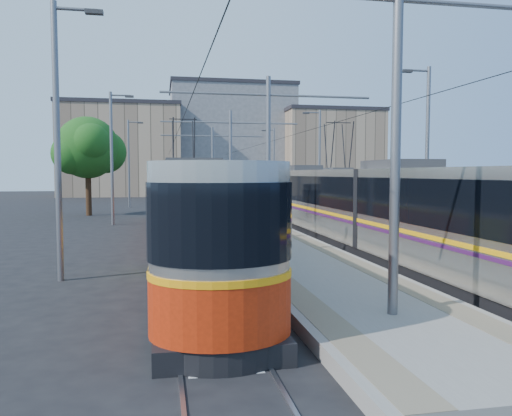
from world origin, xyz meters
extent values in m
plane|color=black|center=(0.00, 0.00, 0.00)|extent=(160.00, 160.00, 0.00)
cube|color=gray|center=(0.00, 17.00, 0.15)|extent=(4.00, 50.00, 0.30)
cube|color=gray|center=(-1.45, 17.00, 0.30)|extent=(0.70, 50.00, 0.01)
cube|color=gray|center=(1.45, 17.00, 0.30)|extent=(0.70, 50.00, 0.01)
cube|color=gray|center=(-4.32, 17.00, 0.01)|extent=(0.07, 70.00, 0.03)
cube|color=gray|center=(-2.88, 17.00, 0.01)|extent=(0.07, 70.00, 0.03)
cube|color=gray|center=(2.88, 17.00, 0.01)|extent=(0.07, 70.00, 0.03)
cube|color=gray|center=(4.32, 17.00, 0.01)|extent=(0.07, 70.00, 0.03)
cube|color=silver|center=(-3.60, -3.00, 0.01)|extent=(1.20, 5.00, 0.01)
cube|color=black|center=(-3.60, 8.95, 0.20)|extent=(2.30, 29.21, 0.40)
cube|color=#B7B2A8|center=(-3.60, 8.95, 1.85)|extent=(2.40, 27.61, 2.90)
cube|color=black|center=(-3.60, 8.95, 2.35)|extent=(2.43, 27.61, 1.30)
cube|color=orange|center=(-3.60, 8.95, 1.45)|extent=(2.43, 27.61, 0.12)
cube|color=#BB270A|center=(-3.60, 8.95, 0.95)|extent=(2.42, 27.61, 1.10)
cube|color=#2D2D30|center=(-3.60, 8.95, 3.45)|extent=(1.68, 3.00, 0.30)
cube|color=black|center=(3.60, 9.13, 0.20)|extent=(2.30, 30.63, 0.40)
cube|color=beige|center=(3.60, 9.13, 1.85)|extent=(2.40, 29.03, 2.90)
cube|color=black|center=(3.60, 9.13, 2.35)|extent=(2.43, 29.03, 1.30)
cube|color=#FFAF0D|center=(3.60, 9.13, 1.45)|extent=(2.43, 29.03, 0.12)
cube|color=#43154C|center=(3.60, 9.13, 1.30)|extent=(2.43, 29.03, 0.10)
cube|color=#2D2D30|center=(3.60, 9.13, 3.45)|extent=(1.68, 3.00, 0.30)
cylinder|color=slate|center=(0.00, -4.00, 3.80)|extent=(0.20, 0.20, 7.00)
cylinder|color=slate|center=(0.00, -4.00, 6.50)|extent=(9.20, 0.10, 0.10)
cylinder|color=slate|center=(0.00, 8.00, 3.80)|extent=(0.20, 0.20, 7.00)
cylinder|color=slate|center=(0.00, 8.00, 6.50)|extent=(9.20, 0.10, 0.10)
cylinder|color=slate|center=(0.00, 20.00, 3.80)|extent=(0.20, 0.20, 7.00)
cylinder|color=slate|center=(0.00, 20.00, 6.50)|extent=(9.20, 0.10, 0.10)
cylinder|color=slate|center=(0.00, 32.00, 3.80)|extent=(0.20, 0.20, 7.00)
cylinder|color=slate|center=(0.00, 32.00, 6.50)|extent=(9.20, 0.10, 0.10)
cylinder|color=black|center=(-3.60, 17.00, 5.55)|extent=(0.02, 70.00, 0.02)
cylinder|color=black|center=(3.60, 17.00, 5.55)|extent=(0.02, 70.00, 0.02)
cylinder|color=slate|center=(-7.50, 2.00, 4.00)|extent=(0.18, 0.18, 8.00)
cube|color=#2D2D30|center=(-6.40, 2.00, 7.75)|extent=(0.50, 0.22, 0.12)
cylinder|color=slate|center=(-7.50, 18.00, 4.00)|extent=(0.18, 0.18, 8.00)
cube|color=#2D2D30|center=(-6.40, 18.00, 7.75)|extent=(0.50, 0.22, 0.12)
cylinder|color=slate|center=(-7.50, 34.00, 4.00)|extent=(0.18, 0.18, 8.00)
cube|color=#2D2D30|center=(-6.40, 34.00, 7.75)|extent=(0.50, 0.22, 0.12)
cylinder|color=slate|center=(7.50, 8.00, 4.00)|extent=(0.18, 0.18, 8.00)
cube|color=#2D2D30|center=(6.40, 8.00, 7.75)|extent=(0.50, 0.22, 0.12)
cylinder|color=slate|center=(7.50, 24.00, 4.00)|extent=(0.18, 0.18, 8.00)
cube|color=#2D2D30|center=(6.40, 24.00, 7.75)|extent=(0.50, 0.22, 0.12)
cylinder|color=slate|center=(7.50, 40.00, 4.00)|extent=(0.18, 0.18, 8.00)
cube|color=#2D2D30|center=(6.40, 40.00, 7.75)|extent=(0.50, 0.22, 0.12)
cube|color=black|center=(0.13, 16.82, 1.39)|extent=(0.80, 1.07, 2.18)
cube|color=black|center=(0.13, 16.82, 1.53)|extent=(0.85, 1.11, 1.14)
cylinder|color=#382314|center=(-9.91, 25.44, 1.52)|extent=(0.42, 0.42, 3.04)
sphere|color=#1A4A15|center=(-9.91, 25.44, 5.03)|extent=(4.56, 4.56, 4.56)
sphere|color=#1A4A15|center=(-8.77, 26.20, 4.75)|extent=(3.23, 3.23, 3.23)
cube|color=tan|center=(-10.00, 60.00, 6.13)|extent=(16.00, 12.00, 12.25)
cube|color=#262328|center=(-10.00, 60.00, 12.50)|extent=(16.32, 12.24, 0.50)
cube|color=gray|center=(6.00, 64.00, 7.95)|extent=(18.00, 14.00, 15.89)
cube|color=#262328|center=(6.00, 64.00, 16.14)|extent=(18.36, 14.28, 0.50)
cube|color=tan|center=(20.00, 58.00, 5.98)|extent=(14.00, 10.00, 11.95)
cube|color=#262328|center=(20.00, 58.00, 12.20)|extent=(14.28, 10.20, 0.50)
camera|label=1|loc=(-4.57, -13.24, 3.14)|focal=35.00mm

